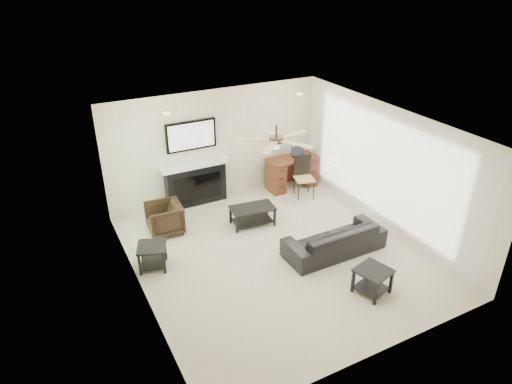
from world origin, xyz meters
TOP-DOWN VIEW (x-y plane):
  - room_shell at (0.19, 0.08)m, footprint 5.50×5.54m
  - sofa at (1.00, -0.42)m, footprint 1.94×0.78m
  - armchair at (-1.60, 1.73)m, footprint 0.74×0.72m
  - coffee_table at (0.10, 1.18)m, footprint 0.95×0.61m
  - end_table_near at (0.85, -1.67)m, footprint 0.64×0.64m
  - end_table_left at (-2.15, 0.68)m, footprint 0.64×0.64m
  - fireplace_unit at (-0.59, 2.58)m, footprint 1.52×0.34m
  - desk at (1.72, 2.29)m, footprint 1.22×0.56m
  - desk_chair at (1.72, 1.74)m, footprint 0.52×0.54m
  - laptop at (1.92, 2.27)m, footprint 0.33×0.24m

SIDE VIEW (x-z plane):
  - coffee_table at x=0.10m, z-range 0.00..0.40m
  - end_table_near at x=0.85m, z-range 0.00..0.45m
  - end_table_left at x=-2.15m, z-range 0.00..0.45m
  - sofa at x=1.00m, z-range 0.00..0.57m
  - armchair at x=-1.60m, z-range 0.00..0.63m
  - desk at x=1.72m, z-range 0.00..0.76m
  - desk_chair at x=1.72m, z-range 0.00..0.97m
  - laptop at x=1.92m, z-range 0.76..0.99m
  - fireplace_unit at x=-0.59m, z-range 0.00..1.91m
  - room_shell at x=0.19m, z-range 0.42..2.94m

